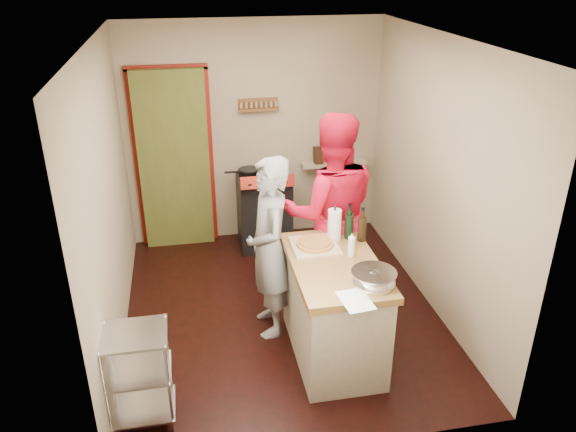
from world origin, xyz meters
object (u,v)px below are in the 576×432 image
(wire_shelving, at_px, (138,372))
(island, at_px, (334,306))
(person_stripe, at_px, (269,248))
(person_red, at_px, (330,213))
(stove, at_px, (264,210))

(wire_shelving, xyz_separation_m, island, (1.61, 0.48, 0.05))
(wire_shelving, relative_size, island, 0.60)
(person_stripe, height_order, person_red, person_red)
(wire_shelving, bearing_deg, stove, 63.15)
(island, relative_size, person_stripe, 0.79)
(stove, relative_size, person_stripe, 0.59)
(wire_shelving, height_order, island, island)
(wire_shelving, distance_m, person_red, 2.28)
(island, bearing_deg, person_red, 78.52)
(stove, xyz_separation_m, island, (0.28, -2.14, 0.04))
(stove, bearing_deg, person_red, -70.88)
(stove, xyz_separation_m, person_red, (0.45, -1.31, 0.53))
(stove, relative_size, island, 0.75)
(stove, height_order, person_red, person_red)
(island, height_order, person_stripe, person_stripe)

